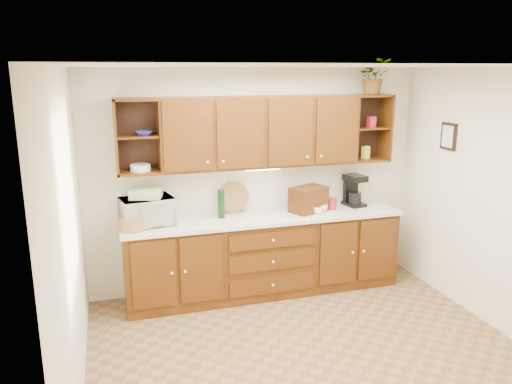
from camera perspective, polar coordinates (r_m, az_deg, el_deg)
floor at (r=4.88m, az=6.37°, el=-18.11°), size 4.00×4.00×0.00m
ceiling at (r=4.15m, az=7.35°, el=14.08°), size 4.00×4.00×0.00m
back_wall at (r=5.93m, az=0.10°, el=1.41°), size 4.00×0.00×4.00m
left_wall at (r=4.01m, az=-20.54°, el=-5.60°), size 0.00×3.50×3.50m
right_wall at (r=5.43m, az=26.57°, el=-1.23°), size 0.00×3.50×3.50m
base_cabinets at (r=5.90m, az=0.95°, el=-7.29°), size 3.20×0.60×0.90m
countertop at (r=5.74m, az=1.00°, el=-2.94°), size 3.24×0.64×0.04m
upper_cabinets at (r=5.68m, az=0.67°, el=6.93°), size 3.20×0.33×0.80m
undercabinet_light at (r=5.69m, az=0.73°, el=2.64°), size 0.40×0.05×0.02m
framed_picture at (r=5.99m, az=21.16°, el=5.96°), size 0.03×0.24×0.30m
wicker_basket at (r=5.36m, az=-14.02°, el=-3.58°), size 0.31×0.31×0.14m
microwave at (r=5.49m, az=-12.36°, el=-2.18°), size 0.61×0.47×0.30m
towel_stack at (r=5.44m, az=-12.47°, el=-0.15°), size 0.37×0.31×0.10m
wine_bottle at (r=5.63m, az=-3.99°, el=-1.35°), size 0.09×0.09×0.33m
woven_tray at (r=5.88m, az=-2.57°, el=-2.25°), size 0.38×0.11×0.37m
bread_box at (r=5.90m, az=6.02°, el=-0.84°), size 0.49×0.41×0.30m
mug_tree at (r=5.92m, az=7.03°, el=-1.84°), size 0.27×0.27×0.30m
canister_red at (r=6.04m, az=8.73°, el=-1.35°), size 0.11×0.11×0.14m
canister_white at (r=5.86m, az=5.97°, el=-1.57°), size 0.09×0.09×0.17m
canister_yellow at (r=5.98m, az=7.42°, el=-1.56°), size 0.12×0.12×0.12m
coffee_maker at (r=6.26m, az=11.10°, el=0.16°), size 0.24×0.29×0.38m
bowl_stack at (r=5.42m, az=-12.68°, el=6.59°), size 0.21×0.21×0.05m
plate_stack at (r=5.47m, az=-13.08°, el=2.73°), size 0.23×0.23×0.07m
pantry_box_yellow at (r=6.21m, az=12.41°, el=4.44°), size 0.10×0.09×0.15m
pantry_box_red at (r=6.18m, az=13.05°, el=7.81°), size 0.09×0.08×0.13m
potted_plant at (r=6.15m, az=13.32°, el=12.73°), size 0.40×0.36×0.41m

